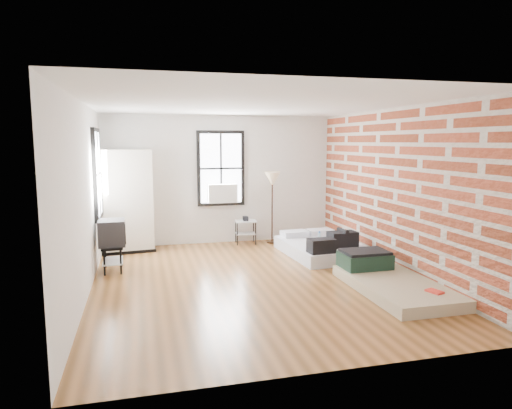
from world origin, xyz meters
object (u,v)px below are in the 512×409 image
object	(u,v)px
wardrobe	(127,201)
side_table	(246,226)
floor_lamp	(272,183)
mattress_main	(323,247)
mattress_bare	(388,279)
tv_stand	(112,235)

from	to	relation	value
wardrobe	side_table	distance (m)	2.57
floor_lamp	wardrobe	bearing A→B (deg)	180.00
mattress_main	wardrobe	xyz separation A→B (m)	(-3.75, 1.31, 0.87)
wardrobe	floor_lamp	size ratio (longest dim) A/B	1.32
mattress_bare	floor_lamp	distance (m)	3.77
wardrobe	side_table	world-z (taller)	wardrobe
side_table	floor_lamp	xyz separation A→B (m)	(0.59, -0.07, 0.94)
mattress_main	tv_stand	xyz separation A→B (m)	(-3.96, -0.14, 0.48)
side_table	tv_stand	distance (m)	3.12
floor_lamp	tv_stand	xyz separation A→B (m)	(-3.29, -1.45, -0.70)
mattress_bare	side_table	size ratio (longest dim) A/B	3.51
tv_stand	mattress_bare	bearing A→B (deg)	-27.87
mattress_bare	side_table	xyz separation A→B (m)	(-1.43, 3.54, 0.26)
mattress_main	wardrobe	distance (m)	4.06
wardrobe	floor_lamp	bearing A→B (deg)	-5.79
side_table	floor_lamp	distance (m)	1.11
wardrobe	tv_stand	distance (m)	1.52
mattress_bare	floor_lamp	xyz separation A→B (m)	(-0.84, 3.47, 1.20)
mattress_bare	side_table	world-z (taller)	side_table
wardrobe	floor_lamp	world-z (taller)	wardrobe
wardrobe	side_table	xyz separation A→B (m)	(2.49, 0.07, -0.63)
wardrobe	side_table	size ratio (longest dim) A/B	3.45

